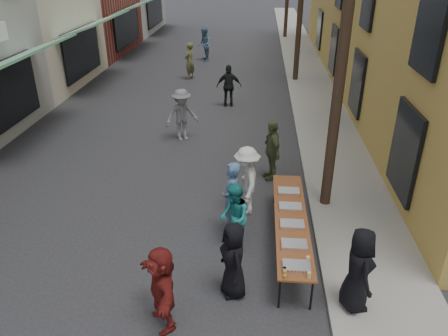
% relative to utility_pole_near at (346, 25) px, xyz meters
% --- Properties ---
extents(ground, '(120.00, 120.00, 0.00)m').
position_rel_utility_pole_near_xyz_m(ground, '(-4.30, -3.00, -4.50)').
color(ground, '#28282B').
rests_on(ground, ground).
extents(sidewalk, '(2.20, 60.00, 0.10)m').
position_rel_utility_pole_near_xyz_m(sidewalk, '(0.70, 12.00, -4.45)').
color(sidewalk, gray).
rests_on(sidewalk, ground).
extents(utility_pole_near, '(0.26, 0.26, 9.00)m').
position_rel_utility_pole_near_xyz_m(utility_pole_near, '(0.00, 0.00, 0.00)').
color(utility_pole_near, '#2D2116').
rests_on(utility_pole_near, ground).
extents(serving_table, '(0.70, 4.00, 0.75)m').
position_rel_utility_pole_near_xyz_m(serving_table, '(-1.01, -1.85, -3.79)').
color(serving_table, brown).
rests_on(serving_table, ground).
extents(catering_tray_sausage, '(0.50, 0.33, 0.08)m').
position_rel_utility_pole_near_xyz_m(catering_tray_sausage, '(-1.01, -3.50, -3.71)').
color(catering_tray_sausage, maroon).
rests_on(catering_tray_sausage, serving_table).
extents(catering_tray_foil_b, '(0.50, 0.33, 0.08)m').
position_rel_utility_pole_near_xyz_m(catering_tray_foil_b, '(-1.01, -2.85, -3.71)').
color(catering_tray_foil_b, '#B2B2B7').
rests_on(catering_tray_foil_b, serving_table).
extents(catering_tray_buns, '(0.50, 0.33, 0.08)m').
position_rel_utility_pole_near_xyz_m(catering_tray_buns, '(-1.01, -2.15, -3.71)').
color(catering_tray_buns, tan).
rests_on(catering_tray_buns, serving_table).
extents(catering_tray_foil_d, '(0.50, 0.33, 0.08)m').
position_rel_utility_pole_near_xyz_m(catering_tray_foil_d, '(-1.01, -1.45, -3.71)').
color(catering_tray_foil_d, '#B2B2B7').
rests_on(catering_tray_foil_d, serving_table).
extents(catering_tray_buns_end, '(0.50, 0.33, 0.08)m').
position_rel_utility_pole_near_xyz_m(catering_tray_buns_end, '(-1.01, -0.75, -3.71)').
color(catering_tray_buns_end, tan).
rests_on(catering_tray_buns_end, serving_table).
extents(condiment_jar_a, '(0.07, 0.07, 0.08)m').
position_rel_utility_pole_near_xyz_m(condiment_jar_a, '(-1.23, -3.80, -3.71)').
color(condiment_jar_a, '#A57F26').
rests_on(condiment_jar_a, serving_table).
extents(condiment_jar_b, '(0.07, 0.07, 0.08)m').
position_rel_utility_pole_near_xyz_m(condiment_jar_b, '(-1.23, -3.70, -3.71)').
color(condiment_jar_b, '#A57F26').
rests_on(condiment_jar_b, serving_table).
extents(condiment_jar_c, '(0.07, 0.07, 0.08)m').
position_rel_utility_pole_near_xyz_m(condiment_jar_c, '(-1.23, -3.60, -3.71)').
color(condiment_jar_c, '#A57F26').
rests_on(condiment_jar_c, serving_table).
extents(cup_stack, '(0.08, 0.08, 0.12)m').
position_rel_utility_pole_near_xyz_m(cup_stack, '(-0.81, -3.75, -3.69)').
color(cup_stack, tan).
rests_on(cup_stack, serving_table).
extents(guest_front_a, '(0.75, 0.89, 1.56)m').
position_rel_utility_pole_near_xyz_m(guest_front_a, '(-2.17, -3.39, -3.72)').
color(guest_front_a, black).
rests_on(guest_front_a, ground).
extents(guest_front_b, '(0.44, 0.66, 1.78)m').
position_rel_utility_pole_near_xyz_m(guest_front_b, '(-2.34, -1.34, -3.61)').
color(guest_front_b, '#49688D').
rests_on(guest_front_b, ground).
extents(guest_front_c, '(0.72, 0.86, 1.56)m').
position_rel_utility_pole_near_xyz_m(guest_front_c, '(-2.24, -1.96, -3.72)').
color(guest_front_c, teal).
rests_on(guest_front_c, ground).
extents(guest_front_d, '(0.78, 1.21, 1.76)m').
position_rel_utility_pole_near_xyz_m(guest_front_d, '(-2.02, -0.45, -3.62)').
color(guest_front_d, silver).
rests_on(guest_front_d, ground).
extents(guest_front_e, '(0.72, 1.11, 1.75)m').
position_rel_utility_pole_near_xyz_m(guest_front_e, '(-1.38, 1.44, -3.62)').
color(guest_front_e, '#4E5C35').
rests_on(guest_front_e, ground).
extents(guest_queue_back, '(1.07, 1.54, 1.60)m').
position_rel_utility_pole_near_xyz_m(guest_queue_back, '(-3.33, -4.26, -3.70)').
color(guest_queue_back, maroon).
rests_on(guest_queue_back, ground).
extents(server, '(0.64, 0.87, 1.64)m').
position_rel_utility_pole_near_xyz_m(server, '(0.05, -3.65, -3.58)').
color(server, black).
rests_on(server, sidewalk).
extents(passerby_left, '(1.34, 1.17, 1.80)m').
position_rel_utility_pole_near_xyz_m(passerby_left, '(-4.38, 4.05, -3.60)').
color(passerby_left, slate).
rests_on(passerby_left, ground).
extents(passerby_mid, '(1.05, 0.52, 1.74)m').
position_rel_utility_pole_near_xyz_m(passerby_mid, '(-3.05, 7.81, -3.63)').
color(passerby_mid, black).
rests_on(passerby_mid, ground).
extents(passerby_right, '(0.64, 0.78, 1.83)m').
position_rel_utility_pole_near_xyz_m(passerby_right, '(-5.34, 11.97, -3.59)').
color(passerby_right, brown).
rests_on(passerby_right, ground).
extents(passerby_far, '(0.90, 1.06, 1.89)m').
position_rel_utility_pole_near_xyz_m(passerby_far, '(-5.10, 16.14, -3.56)').
color(passerby_far, '#51779D').
rests_on(passerby_far, ground).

